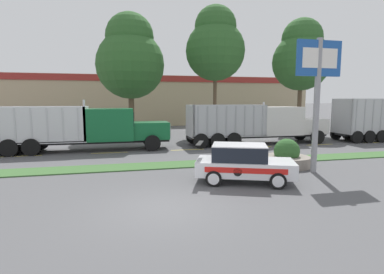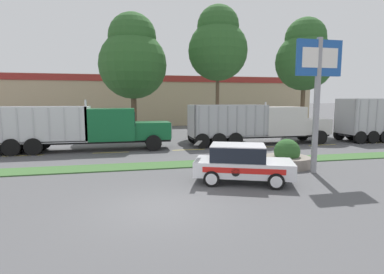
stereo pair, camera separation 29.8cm
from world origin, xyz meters
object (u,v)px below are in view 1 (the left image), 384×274
Objects in this scene: store_sign_post at (318,80)px; dump_truck_mid at (268,124)px; stone_planter at (287,157)px; rally_car at (243,163)px; dump_truck_lead at (94,129)px.

dump_truck_mid is at bearing 75.25° from store_sign_post.
stone_planter is at bearing 111.50° from store_sign_post.
dump_truck_mid is 8.71m from stone_planter.
dump_truck_mid is 10.31m from store_sign_post.
rally_car is 1.84× the size of stone_planter.
dump_truck_mid is 2.59× the size of rally_car.
dump_truck_mid is at bearing 68.92° from stone_planter.
rally_car is (-6.61, -10.42, -0.72)m from dump_truck_mid.
dump_truck_lead is 2.71× the size of rally_car.
dump_truck_lead is 12.18m from rally_car.
dump_truck_mid is 4.75× the size of stone_planter.
store_sign_post is at bearing -68.50° from stone_planter.
store_sign_post is at bearing 11.83° from rally_car.
rally_car is 5.55m from store_sign_post.
rally_car is at bearing -55.30° from dump_truck_lead.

